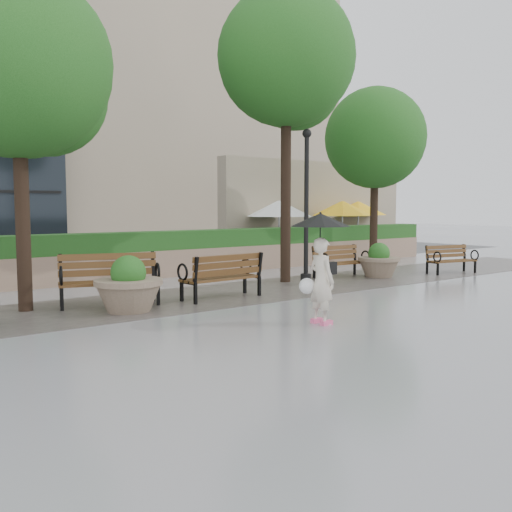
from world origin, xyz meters
TOP-DOWN VIEW (x-y plane):
  - ground at (0.00, 0.00)m, footprint 100.00×100.00m
  - cobble_strip at (0.00, 3.00)m, footprint 28.00×3.20m
  - hedge_wall at (0.00, 7.00)m, footprint 24.00×0.80m
  - cafe_wall at (9.50, 10.00)m, footprint 10.00×0.60m
  - cafe_hedge at (9.00, 7.80)m, footprint 8.00×0.50m
  - asphalt_street at (0.00, 11.00)m, footprint 40.00×7.00m
  - bldg_stone at (10.00, 23.00)m, footprint 18.00×10.00m
  - bench_1 at (-3.00, 3.18)m, footprint 2.16×1.38m
  - bench_2 at (-0.62, 2.51)m, footprint 1.94×0.86m
  - bench_3 at (4.33, 3.59)m, footprint 1.76×0.76m
  - bench_4 at (7.77, 2.16)m, footprint 1.72×0.96m
  - planter_left at (-2.97, 2.32)m, footprint 1.34×1.34m
  - planter_right at (5.26, 2.93)m, footprint 1.22×1.22m
  - lamppost at (2.43, 3.02)m, footprint 0.28×0.28m
  - tree_0 at (-4.42, 3.72)m, footprint 3.69×3.63m
  - tree_1 at (2.54, 3.88)m, footprint 3.74×3.70m
  - tree_2 at (8.34, 5.74)m, footprint 3.66×3.60m
  - patio_umb_white at (6.24, 8.68)m, footprint 2.50×2.50m
  - patio_umb_yellow_a at (9.48, 8.45)m, footprint 2.50×2.50m
  - patio_umb_yellow_b at (11.51, 9.43)m, footprint 2.50×2.50m
  - pedestrian at (-0.77, -0.82)m, footprint 1.07×1.07m

SIDE VIEW (x-z plane):
  - ground at x=0.00m, z-range 0.00..0.00m
  - asphalt_street at x=0.00m, z-range 0.00..0.00m
  - cobble_strip at x=0.00m, z-range 0.00..0.01m
  - bench_4 at x=7.77m, z-range -0.18..0.70m
  - bench_3 at x=4.33m, z-range -0.19..0.74m
  - bench_2 at x=-0.62m, z-range -0.21..0.81m
  - bench_1 at x=-3.00m, z-range -0.22..0.87m
  - planter_right at x=5.26m, z-range -0.11..0.91m
  - planter_left at x=-2.97m, z-range -0.12..1.00m
  - cafe_hedge at x=9.00m, z-range 0.00..0.90m
  - hedge_wall at x=0.00m, z-range -0.01..1.34m
  - pedestrian at x=-0.77m, z-range 0.21..2.17m
  - lamppost at x=2.43m, z-range -0.24..3.85m
  - patio_umb_white at x=6.24m, z-range 0.84..3.14m
  - patio_umb_yellow_a at x=9.48m, z-range 0.84..3.14m
  - patio_umb_yellow_b at x=11.51m, z-range 0.84..3.14m
  - cafe_wall at x=9.50m, z-range 0.00..4.00m
  - tree_2 at x=8.34m, z-range 1.24..7.56m
  - tree_0 at x=-4.42m, z-range 1.38..8.02m
  - tree_1 at x=2.54m, z-range 1.94..9.86m
  - bldg_stone at x=10.00m, z-range 0.00..20.00m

